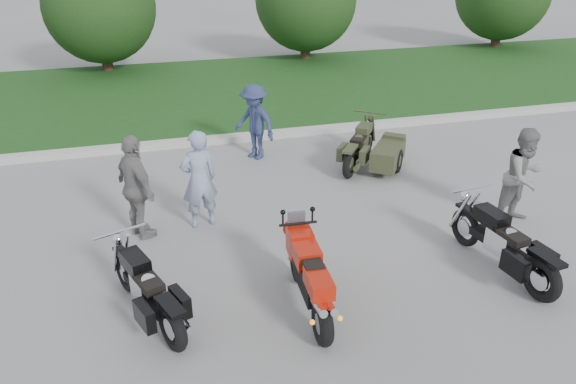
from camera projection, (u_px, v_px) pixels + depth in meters
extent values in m
plane|color=#989893|center=(312.00, 282.00, 8.13)|extent=(80.00, 80.00, 0.00)
cube|color=#B9B7AE|center=(236.00, 138.00, 13.30)|extent=(60.00, 0.30, 0.15)
cube|color=#26551D|center=(211.00, 92.00, 16.90)|extent=(60.00, 8.00, 0.14)
cylinder|color=#3F2B1C|center=(106.00, 56.00, 18.86)|extent=(0.36, 0.36, 1.20)
sphere|color=#1B3413|center=(99.00, 7.00, 18.16)|extent=(3.60, 3.60, 3.60)
cylinder|color=#3F2B1C|center=(305.00, 45.00, 20.53)|extent=(0.36, 0.36, 1.20)
cylinder|color=#3F2B1C|center=(496.00, 35.00, 22.43)|extent=(0.36, 0.36, 1.20)
torus|color=black|center=(323.00, 323.00, 6.85)|extent=(0.21, 0.60, 0.59)
torus|color=black|center=(297.00, 263.00, 8.06)|extent=(0.14, 0.57, 0.57)
cube|color=black|center=(310.00, 278.00, 7.31)|extent=(0.31, 0.86, 0.33)
cube|color=#B41807|center=(306.00, 253.00, 7.39)|extent=(0.35, 0.54, 0.25)
cube|color=#B41807|center=(319.00, 283.00, 6.84)|extent=(0.31, 0.53, 0.21)
cube|color=black|center=(313.00, 265.00, 7.07)|extent=(0.26, 0.34, 0.09)
cube|color=#B41807|center=(300.00, 242.00, 7.71)|extent=(0.34, 0.39, 0.38)
cylinder|color=silver|center=(319.00, 307.00, 6.66)|extent=(0.13, 0.44, 0.21)
cylinder|color=silver|center=(330.00, 306.00, 6.69)|extent=(0.13, 0.44, 0.21)
torus|color=black|center=(173.00, 328.00, 6.75)|extent=(0.37, 0.63, 0.62)
torus|color=black|center=(125.00, 272.00, 7.85)|extent=(0.31, 0.58, 0.58)
cube|color=black|center=(147.00, 293.00, 7.26)|extent=(0.58, 1.09, 0.13)
cube|color=silver|center=(146.00, 288.00, 7.23)|extent=(0.40, 0.48, 0.32)
cube|color=black|center=(135.00, 262.00, 7.32)|extent=(0.42, 0.56, 0.20)
cube|color=black|center=(149.00, 283.00, 7.06)|extent=(0.40, 0.52, 0.11)
cube|color=black|center=(170.00, 306.00, 6.61)|extent=(0.37, 0.54, 0.05)
cylinder|color=silver|center=(170.00, 308.00, 7.17)|extent=(0.44, 0.97, 0.09)
torus|color=black|center=(542.00, 279.00, 7.62)|extent=(0.25, 0.67, 0.66)
torus|color=black|center=(465.00, 228.00, 8.95)|extent=(0.20, 0.63, 0.62)
cube|color=black|center=(501.00, 246.00, 8.25)|extent=(0.37, 1.17, 0.13)
cube|color=silver|center=(502.00, 242.00, 8.22)|extent=(0.34, 0.47, 0.34)
cube|color=black|center=(492.00, 217.00, 8.34)|extent=(0.34, 0.56, 0.21)
cube|color=black|center=(511.00, 236.00, 8.02)|extent=(0.33, 0.51, 0.12)
cube|color=black|center=(547.00, 258.00, 7.47)|extent=(0.28, 0.55, 0.06)
cylinder|color=silver|center=(526.00, 263.00, 8.09)|extent=(0.24, 1.06, 0.10)
torus|color=black|center=(349.00, 164.00, 11.29)|extent=(0.50, 0.58, 0.61)
torus|color=black|center=(368.00, 140.00, 12.54)|extent=(0.44, 0.53, 0.58)
cube|color=black|center=(360.00, 148.00, 11.88)|extent=(0.82, 0.98, 0.13)
cube|color=#363C23|center=(360.00, 145.00, 11.85)|extent=(0.46, 0.49, 0.32)
cube|color=#363C23|center=(364.00, 129.00, 11.97)|extent=(0.50, 0.55, 0.20)
cube|color=black|center=(358.00, 140.00, 11.67)|extent=(0.48, 0.51, 0.11)
cube|color=#363C23|center=(350.00, 149.00, 11.15)|extent=(0.46, 0.52, 0.05)
cylinder|color=#363C23|center=(363.00, 160.00, 11.62)|extent=(0.68, 0.84, 0.09)
cube|color=#363C23|center=(388.00, 154.00, 11.60)|extent=(1.11, 1.23, 0.41)
torus|color=black|center=(398.00, 161.00, 11.57)|extent=(0.39, 0.47, 0.51)
imported|color=#8A9DBC|center=(199.00, 179.00, 9.29)|extent=(0.70, 0.54, 1.71)
imported|color=gray|center=(524.00, 176.00, 9.43)|extent=(0.97, 0.85, 1.69)
imported|color=navy|center=(255.00, 122.00, 12.05)|extent=(1.11, 1.22, 1.64)
imported|color=gray|center=(136.00, 188.00, 8.95)|extent=(0.85, 1.12, 1.76)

